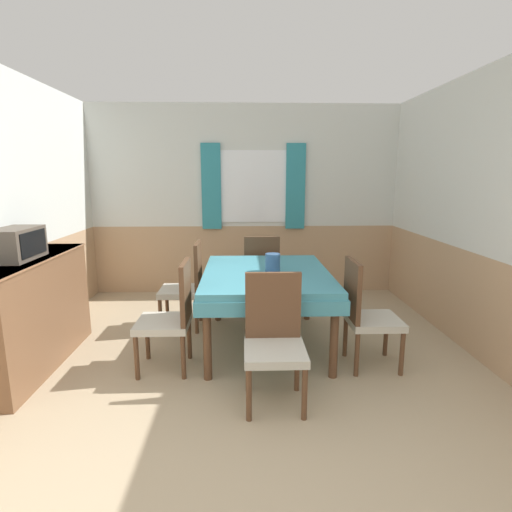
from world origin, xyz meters
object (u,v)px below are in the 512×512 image
tv (16,244)px  sideboard (29,313)px  chair_head_near (274,337)px  chair_left_near (172,314)px  dining_table (266,281)px  chair_left_far (187,284)px  chair_right_near (366,312)px  chair_head_window (261,272)px  vase (273,263)px

tv → sideboard: bearing=68.1°
chair_head_near → chair_left_near: bearing=-31.8°
dining_table → chair_left_near: 0.98m
chair_left_near → chair_left_far: 0.97m
chair_left_far → tv: bearing=126.5°
chair_left_near → chair_right_near: same height
dining_table → chair_left_near: bearing=-149.9°
chair_head_near → chair_head_window: bearing=-90.0°
dining_table → chair_head_near: bearing=-90.0°
chair_left_near → vase: 1.07m
chair_head_window → chair_left_far: (-0.83, -0.52, 0.00)m
chair_head_window → sideboard: bearing=-145.9°
chair_head_window → dining_table: bearing=-90.0°
chair_head_window → tv: (-2.08, -1.44, 0.61)m
chair_left_near → chair_right_near: size_ratio=1.00×
chair_right_near → sideboard: bearing=-91.6°
chair_head_window → chair_left_far: size_ratio=1.00×
chair_head_near → sideboard: 2.15m
sideboard → vase: 2.19m
chair_right_near → sideboard: 2.90m
chair_head_window → tv: size_ratio=1.98×
chair_left_near → chair_left_far: same height
tv → chair_left_near: bearing=-1.9°
dining_table → chair_head_window: size_ratio=1.64×
chair_head_near → chair_left_far: size_ratio=1.00×
chair_left_far → chair_head_near: bearing=-150.7°
chair_right_near → chair_left_near: bearing=-90.0°
sideboard → tv: size_ratio=3.13×
chair_left_far → sideboard: (-1.24, -0.89, -0.00)m
chair_left_far → tv: (-1.25, -0.93, 0.61)m
chair_right_near → tv: size_ratio=1.98×
dining_table → chair_left_near: (-0.83, -0.48, -0.15)m
chair_right_near → chair_head_near: bearing=-58.2°
chair_left_far → vase: 1.07m
chair_head_near → chair_right_near: bearing=-148.2°
tv → vase: 2.21m
chair_left_near → tv: (-1.25, 0.04, 0.61)m
chair_head_near → sideboard: (-2.07, 0.60, -0.00)m
chair_left_far → sideboard: 1.52m
chair_head_window → sideboard: sideboard is taller
chair_left_near → sideboard: 1.24m
dining_table → chair_head_near: chair_head_near is taller
dining_table → chair_left_far: (-0.83, 0.48, -0.15)m
chair_left_near → chair_head_window: same height
chair_left_near → chair_head_window: bearing=-29.3°
dining_table → chair_left_far: size_ratio=1.64×
chair_head_near → tv: bearing=-15.0°
chair_left_near → chair_head_window: 1.70m
tv → dining_table: bearing=12.0°
dining_table → chair_right_near: bearing=-30.1°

